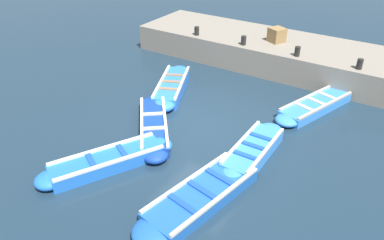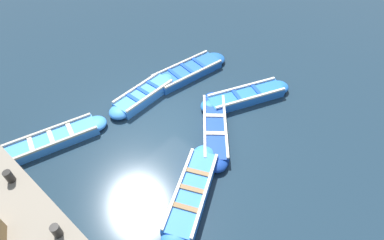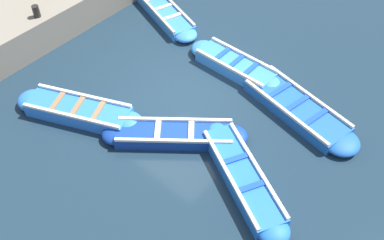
{
  "view_description": "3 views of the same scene",
  "coord_description": "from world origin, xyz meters",
  "px_view_note": "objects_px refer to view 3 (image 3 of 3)",
  "views": [
    {
      "loc": [
        8.01,
        4.83,
        6.09
      ],
      "look_at": [
        0.16,
        -0.26,
        0.4
      ],
      "focal_mm": 35.0,
      "sensor_mm": 36.0,
      "label": 1
    },
    {
      "loc": [
        -5.0,
        -5.15,
        7.53
      ],
      "look_at": [
        0.25,
        -0.64,
        0.5
      ],
      "focal_mm": 28.0,
      "sensor_mm": 36.0,
      "label": 2
    },
    {
      "loc": [
        5.75,
        -6.37,
        8.64
      ],
      "look_at": [
        0.94,
        -0.84,
        0.54
      ],
      "focal_mm": 42.0,
      "sensor_mm": 36.0,
      "label": 3
    }
  ],
  "objects_px": {
    "boat_tucked": "(163,11)",
    "bollard_mid_north": "(36,11)",
    "boat_broadside": "(243,177)",
    "boat_stern_in": "(296,108)",
    "boat_near_quay": "(175,135)",
    "boat_outer_left": "(236,66)",
    "boat_mid_row": "(79,111)"
  },
  "relations": [
    {
      "from": "boat_tucked",
      "to": "bollard_mid_north",
      "type": "relative_size",
      "value": 10.5
    },
    {
      "from": "boat_broadside",
      "to": "boat_stern_in",
      "type": "xyz_separation_m",
      "value": [
        -0.26,
        2.69,
        -0.02
      ]
    },
    {
      "from": "boat_near_quay",
      "to": "boat_stern_in",
      "type": "bearing_deg",
      "value": 57.54
    },
    {
      "from": "boat_tucked",
      "to": "bollard_mid_north",
      "type": "height_order",
      "value": "bollard_mid_north"
    },
    {
      "from": "boat_near_quay",
      "to": "bollard_mid_north",
      "type": "distance_m",
      "value": 5.59
    },
    {
      "from": "boat_outer_left",
      "to": "bollard_mid_north",
      "type": "bearing_deg",
      "value": -150.62
    },
    {
      "from": "boat_outer_left",
      "to": "boat_tucked",
      "type": "relative_size",
      "value": 0.85
    },
    {
      "from": "boat_outer_left",
      "to": "boat_mid_row",
      "type": "xyz_separation_m",
      "value": [
        -1.99,
        -4.09,
        0.01
      ]
    },
    {
      "from": "boat_near_quay",
      "to": "boat_outer_left",
      "type": "bearing_deg",
      "value": 97.64
    },
    {
      "from": "boat_broadside",
      "to": "boat_stern_in",
      "type": "relative_size",
      "value": 0.89
    },
    {
      "from": "boat_outer_left",
      "to": "boat_tucked",
      "type": "xyz_separation_m",
      "value": [
        -3.45,
        0.63,
        -0.02
      ]
    },
    {
      "from": "boat_stern_in",
      "to": "bollard_mid_north",
      "type": "xyz_separation_m",
      "value": [
        -7.26,
        -2.6,
        1.06
      ]
    },
    {
      "from": "boat_mid_row",
      "to": "bollard_mid_north",
      "type": "distance_m",
      "value": 3.48
    },
    {
      "from": "boat_near_quay",
      "to": "bollard_mid_north",
      "type": "height_order",
      "value": "bollard_mid_north"
    },
    {
      "from": "boat_stern_in",
      "to": "bollard_mid_north",
      "type": "height_order",
      "value": "bollard_mid_north"
    },
    {
      "from": "boat_broadside",
      "to": "bollard_mid_north",
      "type": "distance_m",
      "value": 7.6
    },
    {
      "from": "boat_outer_left",
      "to": "boat_tucked",
      "type": "bearing_deg",
      "value": 169.64
    },
    {
      "from": "boat_tucked",
      "to": "bollard_mid_north",
      "type": "xyz_separation_m",
      "value": [
        -1.63,
        -3.49,
        1.07
      ]
    },
    {
      "from": "boat_mid_row",
      "to": "boat_tucked",
      "type": "xyz_separation_m",
      "value": [
        -1.46,
        4.72,
        -0.03
      ]
    },
    {
      "from": "boat_mid_row",
      "to": "boat_near_quay",
      "type": "xyz_separation_m",
      "value": [
        2.4,
        1.05,
        -0.02
      ]
    },
    {
      "from": "boat_outer_left",
      "to": "boat_broadside",
      "type": "bearing_deg",
      "value": -50.42
    },
    {
      "from": "boat_mid_row",
      "to": "boat_stern_in",
      "type": "relative_size",
      "value": 0.88
    },
    {
      "from": "boat_tucked",
      "to": "boat_stern_in",
      "type": "relative_size",
      "value": 0.92
    },
    {
      "from": "boat_outer_left",
      "to": "boat_mid_row",
      "type": "height_order",
      "value": "boat_mid_row"
    },
    {
      "from": "boat_broadside",
      "to": "boat_stern_in",
      "type": "bearing_deg",
      "value": 95.61
    },
    {
      "from": "boat_tucked",
      "to": "boat_stern_in",
      "type": "bearing_deg",
      "value": -8.98
    },
    {
      "from": "boat_outer_left",
      "to": "boat_stern_in",
      "type": "height_order",
      "value": "boat_outer_left"
    },
    {
      "from": "boat_broadside",
      "to": "boat_tucked",
      "type": "bearing_deg",
      "value": 148.71
    },
    {
      "from": "boat_tucked",
      "to": "boat_near_quay",
      "type": "xyz_separation_m",
      "value": [
        3.86,
        -3.67,
        0.01
      ]
    },
    {
      "from": "boat_broadside",
      "to": "boat_mid_row",
      "type": "relative_size",
      "value": 1.01
    },
    {
      "from": "boat_mid_row",
      "to": "boat_stern_in",
      "type": "bearing_deg",
      "value": 42.58
    },
    {
      "from": "boat_outer_left",
      "to": "bollard_mid_north",
      "type": "xyz_separation_m",
      "value": [
        -5.08,
        -2.86,
        1.04
      ]
    }
  ]
}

